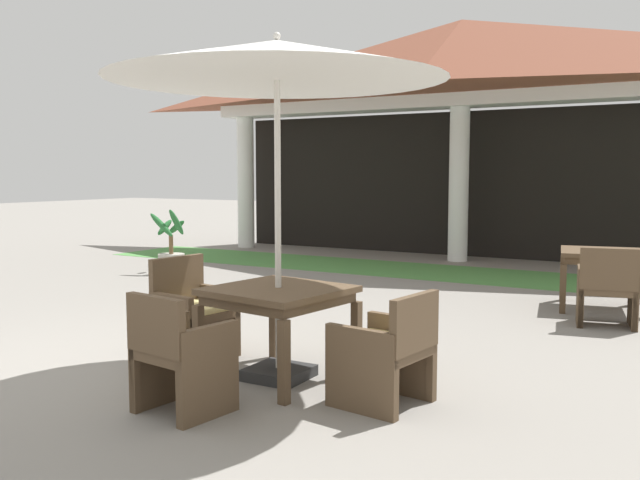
# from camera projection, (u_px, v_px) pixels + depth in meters

# --- Properties ---
(ground_plane) EXTENTS (60.00, 60.00, 0.00)m
(ground_plane) POSITION_uv_depth(u_px,v_px,m) (130.00, 371.00, 5.78)
(ground_plane) COLOR gray
(background_pavilion) EXTENTS (11.03, 3.15, 4.46)m
(background_pavilion) POSITION_uv_depth(u_px,v_px,m) (462.00, 73.00, 12.77)
(background_pavilion) COLOR white
(background_pavilion) RESTS_ON ground
(lawn_strip) EXTENTS (12.83, 1.87, 0.01)m
(lawn_strip) POSITION_uv_depth(u_px,v_px,m) (426.00, 271.00, 11.64)
(lawn_strip) COLOR #519347
(lawn_strip) RESTS_ON ground
(patio_table_near_foreground) EXTENTS (1.10, 1.10, 0.74)m
(patio_table_near_foreground) POSITION_uv_depth(u_px,v_px,m) (278.00, 299.00, 5.51)
(patio_table_near_foreground) COLOR brown
(patio_table_near_foreground) RESTS_ON ground
(patio_umbrella_near_foreground) EXTENTS (2.66, 2.66, 2.74)m
(patio_umbrella_near_foreground) POSITION_uv_depth(u_px,v_px,m) (277.00, 64.00, 5.33)
(patio_umbrella_near_foreground) COLOR #2D2D2D
(patio_umbrella_near_foreground) RESTS_ON ground
(patio_chair_near_foreground_east) EXTENTS (0.66, 0.66, 0.82)m
(patio_chair_near_foreground_east) POSITION_uv_depth(u_px,v_px,m) (386.00, 352.00, 4.91)
(patio_chair_near_foreground_east) COLOR brown
(patio_chair_near_foreground_east) RESTS_ON ground
(patio_chair_near_foreground_south) EXTENTS (0.63, 0.59, 0.85)m
(patio_chair_near_foreground_south) POSITION_uv_depth(u_px,v_px,m) (180.00, 355.00, 4.74)
(patio_chair_near_foreground_south) COLOR brown
(patio_chair_near_foreground_south) RESTS_ON ground
(patio_chair_near_foreground_west) EXTENTS (0.61, 0.68, 0.90)m
(patio_chair_near_foreground_west) POSITION_uv_depth(u_px,v_px,m) (192.00, 313.00, 6.17)
(patio_chair_near_foreground_west) COLOR brown
(patio_chair_near_foreground_west) RESTS_ON ground
(patio_table_mid_left) EXTENTS (1.12, 1.12, 0.72)m
(patio_table_mid_left) POSITION_uv_depth(u_px,v_px,m) (602.00, 258.00, 8.37)
(patio_table_mid_left) COLOR brown
(patio_table_mid_left) RESTS_ON ground
(patio_chair_mid_left_south) EXTENTS (0.69, 0.63, 0.87)m
(patio_chair_mid_left_south) POSITION_uv_depth(u_px,v_px,m) (607.00, 290.00, 7.44)
(patio_chair_mid_left_south) COLOR brown
(patio_chair_mid_left_south) RESTS_ON ground
(potted_palm_left_edge) EXTENTS (0.52, 0.51, 1.08)m
(potted_palm_left_edge) POSITION_uv_depth(u_px,v_px,m) (171.00, 254.00, 11.56)
(potted_palm_left_edge) COLOR #B2AD9E
(potted_palm_left_edge) RESTS_ON ground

